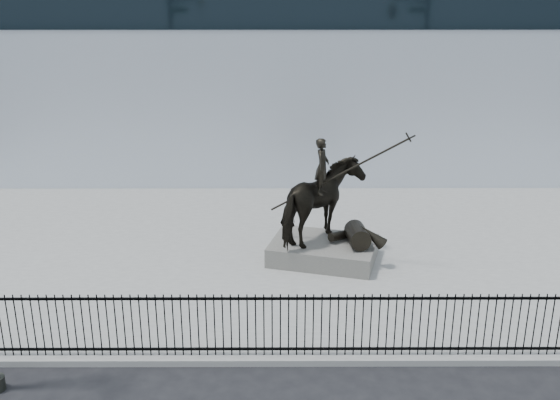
{
  "coord_description": "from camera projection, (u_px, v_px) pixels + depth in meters",
  "views": [
    {
      "loc": [
        -1.15,
        -11.34,
        8.25
      ],
      "look_at": [
        -1.09,
        6.0,
        2.13
      ],
      "focal_mm": 42.0,
      "sensor_mm": 36.0,
      "label": 1
    }
  ],
  "objects": [
    {
      "name": "ground",
      "position": [
        334.0,
        395.0,
        13.44
      ],
      "size": [
        120.0,
        120.0,
        0.0
      ],
      "primitive_type": "plane",
      "color": "black",
      "rests_on": "ground"
    },
    {
      "name": "plaza",
      "position": [
        316.0,
        252.0,
        20.02
      ],
      "size": [
        30.0,
        12.0,
        0.15
      ],
      "primitive_type": "cube",
      "color": "gray",
      "rests_on": "ground"
    },
    {
      "name": "building",
      "position": [
        302.0,
        54.0,
        30.8
      ],
      "size": [
        44.0,
        14.0,
        9.0
      ],
      "primitive_type": "cube",
      "color": "silver",
      "rests_on": "ground"
    },
    {
      "name": "picket_fence",
      "position": [
        331.0,
        325.0,
        14.32
      ],
      "size": [
        22.1,
        0.1,
        1.5
      ],
      "color": "black",
      "rests_on": "plaza"
    },
    {
      "name": "statue_plinth",
      "position": [
        323.0,
        251.0,
        19.26
      ],
      "size": [
        3.45,
        2.79,
        0.56
      ],
      "primitive_type": "cube",
      "rotation": [
        0.0,
        0.0,
        -0.27
      ],
      "color": "#57554F",
      "rests_on": "plaza"
    },
    {
      "name": "equestrian_statue",
      "position": [
        326.0,
        204.0,
        18.76
      ],
      "size": [
        3.74,
        2.83,
        3.27
      ],
      "rotation": [
        0.0,
        0.0,
        -0.27
      ],
      "color": "black",
      "rests_on": "statue_plinth"
    }
  ]
}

